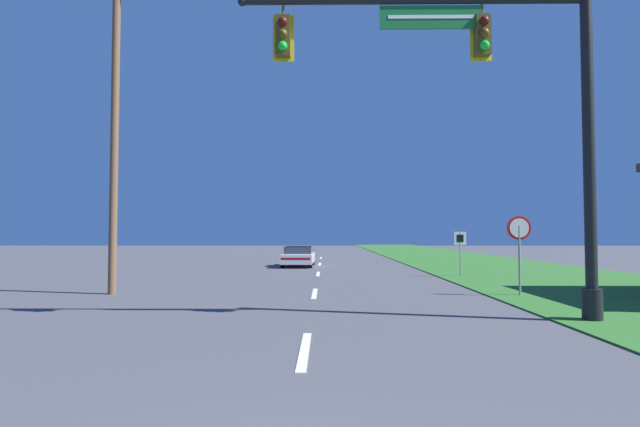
# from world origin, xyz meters

# --- Properties ---
(grass_verge_right) EXTENTS (10.00, 110.00, 0.04)m
(grass_verge_right) POSITION_xyz_m (10.50, 30.00, 0.02)
(grass_verge_right) COLOR #2D6626
(grass_verge_right) RESTS_ON ground
(road_center_line) EXTENTS (0.16, 34.80, 0.01)m
(road_center_line) POSITION_xyz_m (0.00, 22.00, 0.01)
(road_center_line) COLOR silver
(road_center_line) RESTS_ON ground
(signal_mast) EXTENTS (8.31, 0.47, 8.24)m
(signal_mast) POSITION_xyz_m (4.49, 8.84, 5.00)
(signal_mast) COLOR black
(signal_mast) RESTS_ON grass_verge_right
(car_ahead) EXTENTS (1.92, 4.29, 1.19)m
(car_ahead) POSITION_xyz_m (-1.28, 27.72, 0.60)
(car_ahead) COLOR black
(car_ahead) RESTS_ON ground
(stop_sign) EXTENTS (0.76, 0.07, 2.50)m
(stop_sign) POSITION_xyz_m (6.53, 13.39, 1.86)
(stop_sign) COLOR gray
(stop_sign) RESTS_ON grass_verge_right
(route_sign_post) EXTENTS (0.55, 0.06, 2.03)m
(route_sign_post) POSITION_xyz_m (6.60, 20.58, 1.53)
(route_sign_post) COLOR gray
(route_sign_post) RESTS_ON grass_verge_right
(utility_pole_near) EXTENTS (1.80, 0.26, 10.83)m
(utility_pole_near) POSITION_xyz_m (-6.66, 13.82, 5.58)
(utility_pole_near) COLOR brown
(utility_pole_near) RESTS_ON ground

